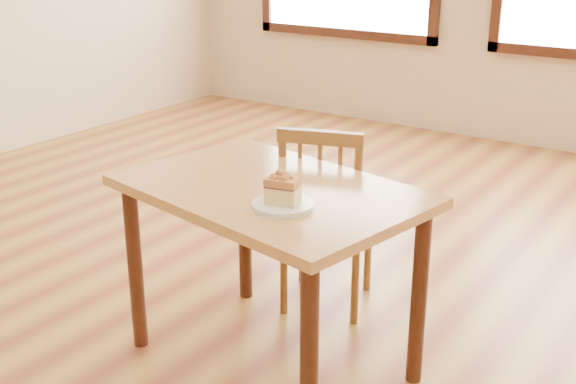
# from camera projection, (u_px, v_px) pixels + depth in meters

# --- Properties ---
(cafe_table_main) EXTENTS (1.21, 0.92, 0.75)m
(cafe_table_main) POSITION_uv_depth(u_px,v_px,m) (270.00, 214.00, 2.69)
(cafe_table_main) COLOR #A68640
(cafe_table_main) RESTS_ON ground
(cafe_chair_main) EXTENTS (0.50, 0.50, 0.88)m
(cafe_chair_main) POSITION_uv_depth(u_px,v_px,m) (326.00, 216.00, 3.19)
(cafe_chair_main) COLOR brown
(cafe_chair_main) RESTS_ON ground
(plate) EXTENTS (0.21, 0.21, 0.02)m
(plate) POSITION_uv_depth(u_px,v_px,m) (283.00, 205.00, 2.44)
(plate) COLOR white
(plate) RESTS_ON cafe_table_main
(cake_slice) EXTENTS (0.13, 0.11, 0.11)m
(cake_slice) POSITION_uv_depth(u_px,v_px,m) (283.00, 189.00, 2.42)
(cake_slice) COLOR #F1CA88
(cake_slice) RESTS_ON plate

